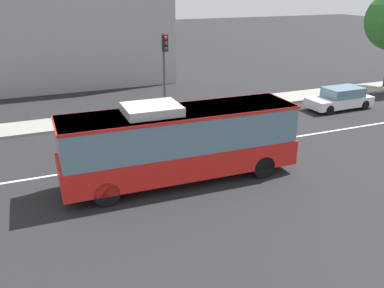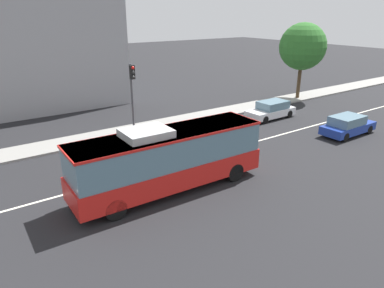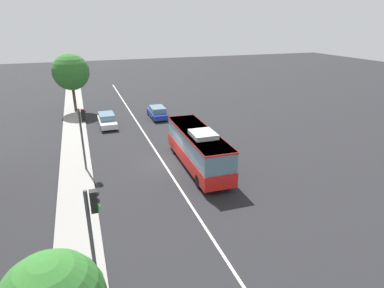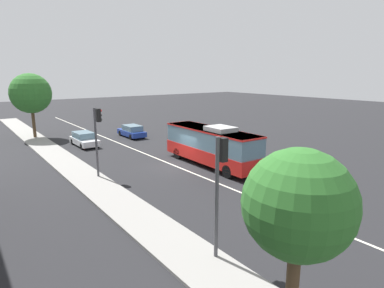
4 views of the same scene
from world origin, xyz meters
name	(u,v)px [view 1 (image 1 of 4)]	position (x,y,z in m)	size (l,w,h in m)	color
ground_plane	(194,153)	(0.00, 0.00, 0.00)	(160.00, 160.00, 0.00)	black
sidewalk_kerb	(151,114)	(0.00, 7.13, 0.07)	(80.00, 2.53, 0.14)	gray
lane_centre_line	(194,153)	(0.00, 0.00, 0.01)	(76.00, 0.16, 0.01)	silver
transit_bus	(180,140)	(-1.68, -2.53, 1.81)	(10.05, 2.71, 3.46)	red
sedan_white	(340,98)	(12.22, 3.50, 0.72)	(4.53, 1.88, 1.46)	white
traffic_light_mid_block	(165,61)	(0.69, 6.17, 3.56)	(0.33, 0.62, 5.20)	#47474C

